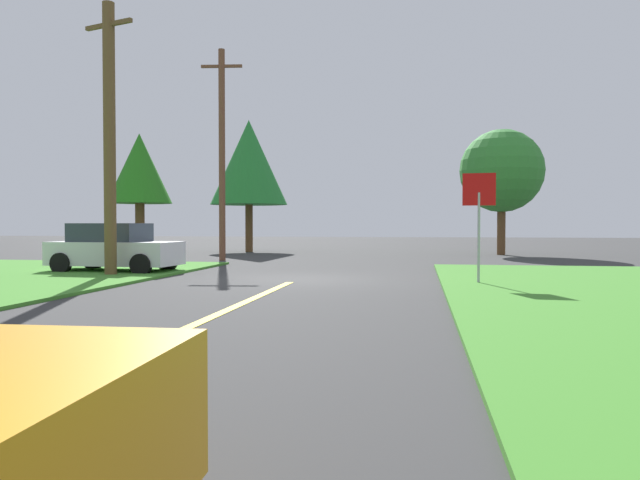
{
  "coord_description": "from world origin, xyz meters",
  "views": [
    {
      "loc": [
        3.46,
        -16.72,
        1.57
      ],
      "look_at": [
        0.29,
        2.25,
        1.08
      ],
      "focal_mm": 33.31,
      "sensor_mm": 36.0,
      "label": 1
    }
  ],
  "objects": [
    {
      "name": "lane_stripe_center",
      "position": [
        0.0,
        -8.0,
        0.01
      ],
      "size": [
        0.2,
        14.0,
        0.01
      ],
      "primitive_type": "cube",
      "color": "yellow",
      "rests_on": "ground"
    },
    {
      "name": "pine_tree_center",
      "position": [
        -6.26,
        16.45,
        5.16
      ],
      "size": [
        4.44,
        4.44,
        7.62
      ],
      "color": "brown",
      "rests_on": "ground"
    },
    {
      "name": "ground_plane",
      "position": [
        0.0,
        0.0,
        0.0
      ],
      "size": [
        120.0,
        120.0,
        0.0
      ],
      "primitive_type": "plane",
      "color": "#343434"
    },
    {
      "name": "utility_pole_near",
      "position": [
        -5.73,
        -0.14,
        4.19
      ],
      "size": [
        1.76,
        0.63,
        8.22
      ],
      "color": "brown",
      "rests_on": "ground"
    },
    {
      "name": "parked_car_near_building",
      "position": [
        -6.39,
        1.29,
        0.8
      ],
      "size": [
        4.24,
        2.15,
        1.62
      ],
      "rotation": [
        0.0,
        0.0,
        -0.06
      ],
      "color": "silver",
      "rests_on": "ground"
    },
    {
      "name": "stop_sign",
      "position": [
        4.98,
        -0.95,
        2.07
      ],
      "size": [
        0.83,
        0.11,
        2.9
      ],
      "rotation": [
        0.0,
        0.0,
        3.06
      ],
      "color": "#9EA0A8",
      "rests_on": "ground"
    },
    {
      "name": "oak_tree_right",
      "position": [
        -9.85,
        10.07,
        4.25
      ],
      "size": [
        3.06,
        3.06,
        5.98
      ],
      "color": "brown",
      "rests_on": "ground"
    },
    {
      "name": "oak_tree_left",
      "position": [
        7.7,
        15.38,
        4.37
      ],
      "size": [
        4.31,
        4.31,
        6.54
      ],
      "color": "brown",
      "rests_on": "ground"
    },
    {
      "name": "utility_pole_mid",
      "position": [
        -5.08,
        8.26,
        4.75
      ],
      "size": [
        1.8,
        0.33,
        9.23
      ],
      "color": "brown",
      "rests_on": "ground"
    }
  ]
}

